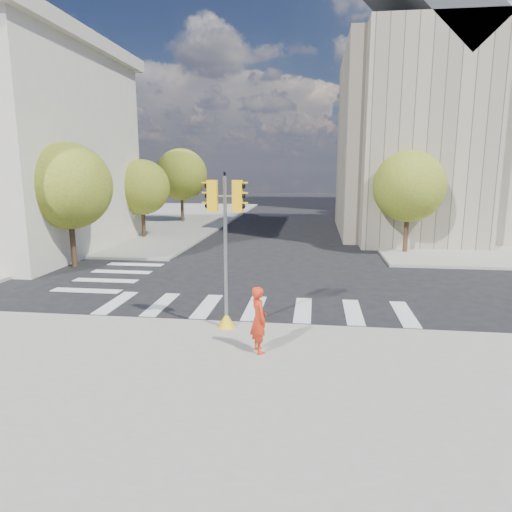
% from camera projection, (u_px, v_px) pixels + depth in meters
% --- Properties ---
extents(ground, '(160.00, 160.00, 0.00)m').
position_uv_depth(ground, '(263.00, 294.00, 18.87)').
color(ground, black).
rests_on(ground, ground).
extents(sidewalk_near, '(30.00, 14.00, 0.15)m').
position_uv_depth(sidewalk_near, '(193.00, 455.00, 8.14)').
color(sidewalk_near, gray).
rests_on(sidewalk_near, ground).
extents(sidewalk_far_left, '(28.00, 40.00, 0.15)m').
position_uv_depth(sidewalk_far_left, '(98.00, 218.00, 46.71)').
color(sidewalk_far_left, gray).
rests_on(sidewalk_far_left, ground).
extents(civic_building, '(26.00, 16.00, 19.39)m').
position_uv_depth(civic_building, '(499.00, 139.00, 34.14)').
color(civic_building, gray).
rests_on(civic_building, ground).
extents(office_tower, '(20.00, 18.00, 30.00)m').
position_uv_depth(office_tower, '(488.00, 84.00, 54.14)').
color(office_tower, '#9EA0A3').
rests_on(office_tower, ground).
extents(tree_lw_near, '(4.40, 4.40, 6.41)m').
position_uv_depth(tree_lw_near, '(69.00, 186.00, 23.30)').
color(tree_lw_near, '#382616').
rests_on(tree_lw_near, ground).
extents(tree_lw_mid, '(4.00, 4.00, 5.77)m').
position_uv_depth(tree_lw_mid, '(142.00, 187.00, 33.12)').
color(tree_lw_mid, '#382616').
rests_on(tree_lw_mid, ground).
extents(tree_lw_far, '(4.80, 4.80, 6.95)m').
position_uv_depth(tree_lw_far, '(181.00, 175.00, 42.71)').
color(tree_lw_far, '#382616').
rests_on(tree_lw_far, ground).
extents(tree_re_near, '(4.20, 4.20, 6.16)m').
position_uv_depth(tree_re_near, '(409.00, 187.00, 26.89)').
color(tree_re_near, '#382616').
rests_on(tree_re_near, ground).
extents(tree_re_mid, '(4.60, 4.60, 6.66)m').
position_uv_depth(tree_re_mid, '(381.00, 177.00, 38.52)').
color(tree_re_mid, '#382616').
rests_on(tree_re_mid, ground).
extents(tree_re_far, '(4.00, 4.00, 5.88)m').
position_uv_depth(tree_re_far, '(366.00, 180.00, 50.29)').
color(tree_re_far, '#382616').
rests_on(tree_re_far, ground).
extents(lamp_near, '(0.35, 0.18, 8.11)m').
position_uv_depth(lamp_near, '(405.00, 176.00, 30.62)').
color(lamp_near, black).
rests_on(lamp_near, sidewalk_far_right).
extents(lamp_far, '(0.35, 0.18, 8.11)m').
position_uv_depth(lamp_far, '(378.00, 174.00, 44.25)').
color(lamp_far, black).
rests_on(lamp_far, sidewalk_far_right).
extents(traffic_signal, '(1.06, 0.56, 4.85)m').
position_uv_depth(traffic_signal, '(226.00, 264.00, 14.05)').
color(traffic_signal, '#FCB70D').
rests_on(traffic_signal, sidewalk_near).
extents(photographer, '(0.69, 0.80, 1.84)m').
position_uv_depth(photographer, '(259.00, 320.00, 12.36)').
color(photographer, red).
rests_on(photographer, sidewalk_near).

